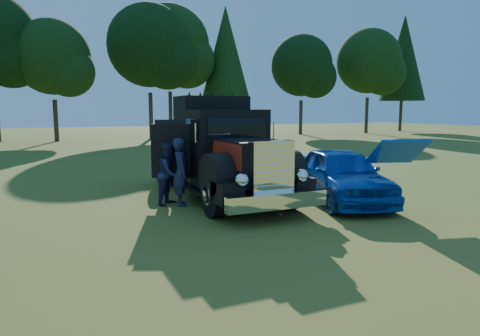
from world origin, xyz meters
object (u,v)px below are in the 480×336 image
(spectator_near, at_px, (181,172))
(spectator_far, at_px, (170,173))
(diamond_t_truck, at_px, (222,155))
(hotrod_coupe, at_px, (341,175))

(spectator_near, height_order, spectator_far, spectator_near)
(diamond_t_truck, bearing_deg, spectator_near, -161.26)
(hotrod_coupe, distance_m, spectator_near, 4.50)
(hotrod_coupe, xyz_separation_m, spectator_near, (-4.28, 1.38, 0.15))
(diamond_t_truck, distance_m, spectator_near, 1.51)
(spectator_far, bearing_deg, spectator_near, -95.34)
(hotrod_coupe, height_order, spectator_far, hotrod_coupe)
(spectator_near, distance_m, spectator_far, 0.37)
(diamond_t_truck, bearing_deg, hotrod_coupe, -32.66)
(diamond_t_truck, distance_m, hotrod_coupe, 3.47)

